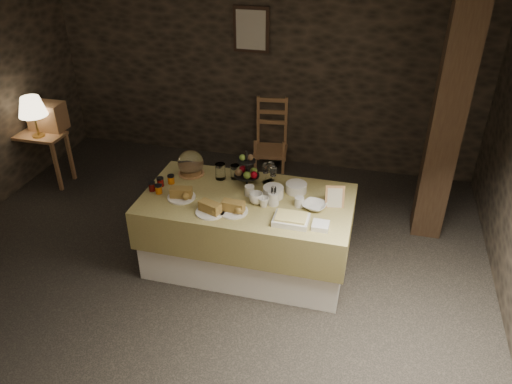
% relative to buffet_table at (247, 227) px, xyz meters
% --- Properties ---
extents(ground_plane, '(5.50, 5.00, 0.01)m').
position_rel_buffet_table_xyz_m(ground_plane, '(-0.40, -0.22, -0.44)').
color(ground_plane, black).
rests_on(ground_plane, ground).
extents(room_shell, '(5.52, 5.02, 2.60)m').
position_rel_buffet_table_xyz_m(room_shell, '(-0.40, -0.22, 1.12)').
color(room_shell, black).
rests_on(room_shell, ground).
extents(buffet_table, '(1.94, 1.03, 0.77)m').
position_rel_buffet_table_xyz_m(buffet_table, '(0.00, 0.00, 0.00)').
color(buffet_table, white).
rests_on(buffet_table, ground_plane).
extents(console_table, '(0.62, 0.35, 0.66)m').
position_rel_buffet_table_xyz_m(console_table, '(-2.90, 0.95, 0.09)').
color(console_table, olive).
rests_on(console_table, ground_plane).
extents(table_lamp, '(0.33, 0.33, 0.50)m').
position_rel_buffet_table_xyz_m(table_lamp, '(-2.85, 0.90, 0.59)').
color(table_lamp, '#AA8A40').
rests_on(table_lamp, console_table).
extents(wine_rack, '(0.42, 0.26, 0.34)m').
position_rel_buffet_table_xyz_m(wine_rack, '(-2.85, 1.13, 0.39)').
color(wine_rack, olive).
rests_on(wine_rack, console_table).
extents(chair, '(0.48, 0.46, 0.72)m').
position_rel_buffet_table_xyz_m(chair, '(-0.25, 2.13, -0.04)').
color(chair, olive).
rests_on(chair, ground_plane).
extents(timber_column, '(0.30, 0.30, 2.60)m').
position_rel_buffet_table_xyz_m(timber_column, '(1.73, 1.06, 0.86)').
color(timber_column, black).
rests_on(timber_column, ground_plane).
extents(framed_picture, '(0.45, 0.04, 0.55)m').
position_rel_buffet_table_xyz_m(framed_picture, '(-0.55, 2.25, 1.31)').
color(framed_picture, black).
rests_on(framed_picture, room_shell).
extents(plate_stack_a, '(0.19, 0.19, 0.10)m').
position_rel_buffet_table_xyz_m(plate_stack_a, '(0.23, 0.08, 0.38)').
color(plate_stack_a, silver).
rests_on(plate_stack_a, buffet_table).
extents(plate_stack_b, '(0.20, 0.20, 0.08)m').
position_rel_buffet_table_xyz_m(plate_stack_b, '(0.42, 0.23, 0.37)').
color(plate_stack_b, silver).
rests_on(plate_stack_b, buffet_table).
extents(cutlery_holder, '(0.10, 0.10, 0.12)m').
position_rel_buffet_table_xyz_m(cutlery_holder, '(0.26, -0.05, 0.39)').
color(cutlery_holder, silver).
rests_on(cutlery_holder, buffet_table).
extents(cup_a, '(0.16, 0.16, 0.10)m').
position_rel_buffet_table_xyz_m(cup_a, '(0.10, -0.06, 0.38)').
color(cup_a, silver).
rests_on(cup_a, buffet_table).
extents(cup_b, '(0.12, 0.12, 0.09)m').
position_rel_buffet_table_xyz_m(cup_b, '(0.18, -0.10, 0.37)').
color(cup_b, silver).
rests_on(cup_b, buffet_table).
extents(mug_c, '(0.09, 0.09, 0.09)m').
position_rel_buffet_table_xyz_m(mug_c, '(0.01, 0.06, 0.37)').
color(mug_c, silver).
rests_on(mug_c, buffet_table).
extents(mug_d, '(0.08, 0.08, 0.09)m').
position_rel_buffet_table_xyz_m(mug_d, '(0.49, -0.02, 0.37)').
color(mug_d, silver).
rests_on(mug_d, buffet_table).
extents(bowl, '(0.25, 0.25, 0.05)m').
position_rel_buffet_table_xyz_m(bowl, '(0.63, -0.02, 0.35)').
color(bowl, silver).
rests_on(bowl, buffet_table).
extents(cake_dome, '(0.26, 0.26, 0.26)m').
position_rel_buffet_table_xyz_m(cake_dome, '(-0.66, 0.31, 0.43)').
color(cake_dome, olive).
rests_on(cake_dome, buffet_table).
extents(fruit_stand, '(0.25, 0.25, 0.35)m').
position_rel_buffet_table_xyz_m(fruit_stand, '(-0.07, 0.25, 0.46)').
color(fruit_stand, black).
rests_on(fruit_stand, buffet_table).
extents(bread_platter_left, '(0.26, 0.26, 0.11)m').
position_rel_buffet_table_xyz_m(bread_platter_left, '(-0.59, -0.15, 0.37)').
color(bread_platter_left, silver).
rests_on(bread_platter_left, buffet_table).
extents(bread_platter_center, '(0.26, 0.26, 0.11)m').
position_rel_buffet_table_xyz_m(bread_platter_center, '(-0.25, -0.32, 0.37)').
color(bread_platter_center, silver).
rests_on(bread_platter_center, buffet_table).
extents(bread_platter_right, '(0.26, 0.26, 0.11)m').
position_rel_buffet_table_xyz_m(bread_platter_right, '(-0.06, -0.25, 0.37)').
color(bread_platter_right, silver).
rests_on(bread_platter_right, buffet_table).
extents(jam_jars, '(0.18, 0.26, 0.07)m').
position_rel_buffet_table_xyz_m(jam_jars, '(-0.84, -0.03, 0.36)').
color(jam_jars, '#590D0B').
rests_on(jam_jars, buffet_table).
extents(tart_dish, '(0.30, 0.22, 0.07)m').
position_rel_buffet_table_xyz_m(tart_dish, '(0.47, -0.29, 0.36)').
color(tart_dish, silver).
rests_on(tart_dish, buffet_table).
extents(square_dish, '(0.14, 0.14, 0.04)m').
position_rel_buffet_table_xyz_m(square_dish, '(0.72, -0.31, 0.35)').
color(square_dish, silver).
rests_on(square_dish, buffet_table).
extents(menu_frame, '(0.18, 0.10, 0.22)m').
position_rel_buffet_table_xyz_m(menu_frame, '(0.79, 0.06, 0.42)').
color(menu_frame, olive).
rests_on(menu_frame, buffet_table).
extents(storage_jar_a, '(0.10, 0.10, 0.16)m').
position_rel_buffet_table_xyz_m(storage_jar_a, '(-0.35, 0.29, 0.41)').
color(storage_jar_a, white).
rests_on(storage_jar_a, buffet_table).
extents(storage_jar_b, '(0.09, 0.09, 0.14)m').
position_rel_buffet_table_xyz_m(storage_jar_b, '(-0.21, 0.33, 0.40)').
color(storage_jar_b, white).
rests_on(storage_jar_b, buffet_table).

